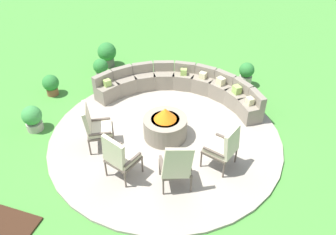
% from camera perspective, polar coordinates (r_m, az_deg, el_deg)
% --- Properties ---
extents(ground_plane, '(24.00, 24.00, 0.00)m').
position_cam_1_polar(ground_plane, '(7.95, -0.45, -3.41)').
color(ground_plane, '#478C38').
extents(patio_circle, '(5.36, 5.36, 0.06)m').
position_cam_1_polar(patio_circle, '(7.93, -0.45, -3.25)').
color(patio_circle, '#9E9384').
rests_on(patio_circle, ground_plane).
extents(fire_pit, '(1.00, 1.00, 0.78)m').
position_cam_1_polar(fire_pit, '(7.71, -0.46, -1.34)').
color(fire_pit, gray).
rests_on(fire_pit, patio_circle).
extents(curved_stone_bench, '(4.40, 1.81, 0.71)m').
position_cam_1_polar(curved_stone_bench, '(9.13, 2.24, 5.25)').
color(curved_stone_bench, gray).
rests_on(curved_stone_bench, patio_circle).
extents(lounge_chair_front_left, '(0.76, 0.77, 1.11)m').
position_cam_1_polar(lounge_chair_front_left, '(7.45, -12.18, -1.43)').
color(lounge_chair_front_left, brown).
rests_on(lounge_chair_front_left, patio_circle).
extents(lounge_chair_front_right, '(0.71, 0.71, 1.10)m').
position_cam_1_polar(lounge_chair_front_right, '(6.65, -8.17, -6.46)').
color(lounge_chair_front_right, brown).
rests_on(lounge_chair_front_right, patio_circle).
extents(lounge_chair_back_left, '(0.77, 0.79, 1.13)m').
position_cam_1_polar(lounge_chair_back_left, '(6.40, 1.37, -8.10)').
color(lounge_chair_back_left, brown).
rests_on(lounge_chair_back_left, patio_circle).
extents(lounge_chair_back_right, '(0.72, 0.72, 1.02)m').
position_cam_1_polar(lounge_chair_back_right, '(6.91, 9.42, -4.89)').
color(lounge_chair_back_right, brown).
rests_on(lounge_chair_back_right, patio_circle).
extents(potted_plant_0, '(0.47, 0.47, 0.65)m').
position_cam_1_polar(potted_plant_0, '(8.60, -21.90, -0.01)').
color(potted_plant_0, '#A89E8E').
rests_on(potted_plant_0, ground_plane).
extents(potted_plant_1, '(0.42, 0.42, 0.72)m').
position_cam_1_polar(potted_plant_1, '(9.89, 13.07, 7.24)').
color(potted_plant_1, '#A89E8E').
rests_on(potted_plant_1, ground_plane).
extents(potted_plant_2, '(0.44, 0.44, 0.59)m').
position_cam_1_polar(potted_plant_2, '(9.80, -19.15, 5.32)').
color(potted_plant_2, brown).
rests_on(potted_plant_2, ground_plane).
extents(potted_plant_3, '(0.43, 0.43, 0.66)m').
position_cam_1_polar(potted_plant_3, '(10.14, -11.26, 8.15)').
color(potted_plant_3, '#A89E8E').
rests_on(potted_plant_3, ground_plane).
extents(potted_plant_4, '(0.57, 0.57, 0.77)m').
position_cam_1_polar(potted_plant_4, '(10.84, -10.23, 10.59)').
color(potted_plant_4, '#605B56').
rests_on(potted_plant_4, ground_plane).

